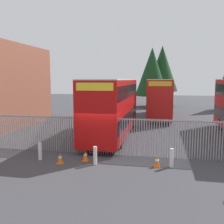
{
  "coord_description": "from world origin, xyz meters",
  "views": [
    {
      "loc": [
        3.56,
        -14.13,
        4.4
      ],
      "look_at": [
        0.0,
        4.0,
        2.0
      ],
      "focal_mm": 40.37,
      "sensor_mm": 36.0,
      "label": 1
    }
  ],
  "objects_px": {
    "bollard_near_left": "(40,151)",
    "bollard_center_front": "(95,156)",
    "traffic_cone_mid_forecourt": "(60,158)",
    "double_decker_bus_near_gate": "(113,105)",
    "traffic_cone_by_gate": "(157,161)",
    "traffic_cone_near_kerb": "(85,156)",
    "double_decker_bus_behind_fence_right": "(160,97)",
    "bollard_near_right": "(172,158)"
  },
  "relations": [
    {
      "from": "bollard_center_front",
      "to": "traffic_cone_mid_forecourt",
      "type": "height_order",
      "value": "bollard_center_front"
    },
    {
      "from": "bollard_near_right",
      "to": "traffic_cone_mid_forecourt",
      "type": "relative_size",
      "value": 1.61
    },
    {
      "from": "bollard_near_right",
      "to": "double_decker_bus_behind_fence_right",
      "type": "bearing_deg",
      "value": 92.5
    },
    {
      "from": "bollard_near_left",
      "to": "traffic_cone_mid_forecourt",
      "type": "relative_size",
      "value": 1.61
    },
    {
      "from": "bollard_near_left",
      "to": "double_decker_bus_behind_fence_right",
      "type": "bearing_deg",
      "value": 69.56
    },
    {
      "from": "bollard_center_front",
      "to": "double_decker_bus_near_gate",
      "type": "bearing_deg",
      "value": 92.87
    },
    {
      "from": "bollard_center_front",
      "to": "traffic_cone_by_gate",
      "type": "bearing_deg",
      "value": 4.23
    },
    {
      "from": "bollard_center_front",
      "to": "bollard_near_right",
      "type": "height_order",
      "value": "same"
    },
    {
      "from": "bollard_near_right",
      "to": "traffic_cone_mid_forecourt",
      "type": "distance_m",
      "value": 5.75
    },
    {
      "from": "bollard_center_front",
      "to": "double_decker_bus_behind_fence_right",
      "type": "bearing_deg",
      "value": 79.57
    },
    {
      "from": "double_decker_bus_behind_fence_right",
      "to": "bollard_center_front",
      "type": "height_order",
      "value": "double_decker_bus_behind_fence_right"
    },
    {
      "from": "traffic_cone_mid_forecourt",
      "to": "bollard_near_right",
      "type": "bearing_deg",
      "value": 5.94
    },
    {
      "from": "bollard_center_front",
      "to": "bollard_near_right",
      "type": "distance_m",
      "value": 3.9
    },
    {
      "from": "double_decker_bus_behind_fence_right",
      "to": "traffic_cone_by_gate",
      "type": "height_order",
      "value": "double_decker_bus_behind_fence_right"
    },
    {
      "from": "double_decker_bus_near_gate",
      "to": "bollard_near_left",
      "type": "bearing_deg",
      "value": -113.77
    },
    {
      "from": "bollard_near_right",
      "to": "bollard_near_left",
      "type": "bearing_deg",
      "value": -178.37
    },
    {
      "from": "double_decker_bus_behind_fence_right",
      "to": "bollard_center_front",
      "type": "bearing_deg",
      "value": -100.43
    },
    {
      "from": "double_decker_bus_behind_fence_right",
      "to": "traffic_cone_near_kerb",
      "type": "height_order",
      "value": "double_decker_bus_behind_fence_right"
    },
    {
      "from": "double_decker_bus_near_gate",
      "to": "bollard_near_left",
      "type": "relative_size",
      "value": 11.38
    },
    {
      "from": "bollard_near_left",
      "to": "traffic_cone_by_gate",
      "type": "relative_size",
      "value": 1.61
    },
    {
      "from": "double_decker_bus_near_gate",
      "to": "traffic_cone_near_kerb",
      "type": "xyz_separation_m",
      "value": [
        -0.33,
        -6.18,
        -2.13
      ]
    },
    {
      "from": "double_decker_bus_near_gate",
      "to": "traffic_cone_mid_forecourt",
      "type": "xyz_separation_m",
      "value": [
        -1.51,
        -6.84,
        -2.13
      ]
    },
    {
      "from": "bollard_near_left",
      "to": "traffic_cone_by_gate",
      "type": "xyz_separation_m",
      "value": [
        6.34,
        0.07,
        -0.19
      ]
    },
    {
      "from": "bollard_near_left",
      "to": "traffic_cone_mid_forecourt",
      "type": "bearing_deg",
      "value": -16.48
    },
    {
      "from": "double_decker_bus_near_gate",
      "to": "bollard_near_right",
      "type": "xyz_separation_m",
      "value": [
        4.21,
        -6.25,
        -1.95
      ]
    },
    {
      "from": "double_decker_bus_behind_fence_right",
      "to": "traffic_cone_by_gate",
      "type": "relative_size",
      "value": 18.32
    },
    {
      "from": "traffic_cone_by_gate",
      "to": "bollard_near_right",
      "type": "bearing_deg",
      "value": 10.17
    },
    {
      "from": "traffic_cone_near_kerb",
      "to": "bollard_near_left",
      "type": "bearing_deg",
      "value": -173.83
    },
    {
      "from": "double_decker_bus_near_gate",
      "to": "bollard_near_right",
      "type": "height_order",
      "value": "double_decker_bus_near_gate"
    },
    {
      "from": "double_decker_bus_near_gate",
      "to": "bollard_near_right",
      "type": "bearing_deg",
      "value": -56.02
    },
    {
      "from": "double_decker_bus_behind_fence_right",
      "to": "traffic_cone_near_kerb",
      "type": "relative_size",
      "value": 18.32
    },
    {
      "from": "double_decker_bus_near_gate",
      "to": "double_decker_bus_behind_fence_right",
      "type": "relative_size",
      "value": 1.0
    },
    {
      "from": "double_decker_bus_near_gate",
      "to": "traffic_cone_by_gate",
      "type": "distance_m",
      "value": 7.58
    },
    {
      "from": "bollard_center_front",
      "to": "traffic_cone_mid_forecourt",
      "type": "distance_m",
      "value": 1.86
    },
    {
      "from": "bollard_center_front",
      "to": "traffic_cone_near_kerb",
      "type": "bearing_deg",
      "value": 147.03
    },
    {
      "from": "double_decker_bus_behind_fence_right",
      "to": "bollard_center_front",
      "type": "relative_size",
      "value": 11.38
    },
    {
      "from": "bollard_near_left",
      "to": "traffic_cone_by_gate",
      "type": "bearing_deg",
      "value": 0.66
    },
    {
      "from": "bollard_near_left",
      "to": "bollard_center_front",
      "type": "distance_m",
      "value": 3.18
    },
    {
      "from": "bollard_near_left",
      "to": "traffic_cone_near_kerb",
      "type": "bearing_deg",
      "value": 6.17
    },
    {
      "from": "bollard_near_left",
      "to": "bollard_near_right",
      "type": "height_order",
      "value": "same"
    },
    {
      "from": "double_decker_bus_behind_fence_right",
      "to": "bollard_center_front",
      "type": "xyz_separation_m",
      "value": [
        -3.15,
        -17.12,
        -1.95
      ]
    },
    {
      "from": "bollard_center_front",
      "to": "traffic_cone_mid_forecourt",
      "type": "relative_size",
      "value": 1.61
    }
  ]
}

